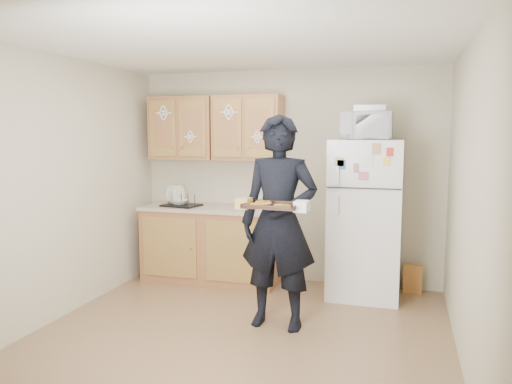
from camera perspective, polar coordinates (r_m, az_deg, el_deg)
floor at (r=4.55m, az=-1.87°, el=-16.12°), size 3.60×3.60×0.00m
ceiling at (r=4.26m, az=-2.01°, el=16.62°), size 3.60×3.60×0.00m
wall_back at (r=5.95m, az=3.58°, el=1.75°), size 3.60×0.04×2.50m
wall_front at (r=2.61m, az=-14.67°, el=-5.04°), size 3.60×0.04×2.50m
wall_left at (r=5.09m, az=-21.53°, el=0.42°), size 0.04×3.60×2.50m
wall_right at (r=4.04m, az=23.07°, el=-1.20°), size 0.04×3.60×2.50m
refrigerator at (r=5.50m, az=12.37°, el=-3.02°), size 0.75×0.70×1.70m
base_cabinet at (r=6.03m, az=-5.12°, el=-6.09°), size 1.60×0.60×0.86m
countertop at (r=5.94m, az=-5.16°, el=-1.86°), size 1.64×0.64×0.04m
upper_cab_left at (r=6.16m, az=-8.27°, el=7.22°), size 0.80×0.33×0.75m
upper_cab_right at (r=5.86m, az=-0.92°, el=7.31°), size 0.80×0.33×0.75m
cereal_box at (r=5.87m, az=17.46°, el=-9.46°), size 0.20×0.07×0.32m
person at (r=4.51m, az=2.64°, el=-3.50°), size 0.73×0.50×1.94m
baking_tray at (r=4.19m, az=1.87°, el=-1.61°), size 0.47×0.35×0.04m
pizza_front_left at (r=4.15m, az=0.17°, el=-1.45°), size 0.15×0.15×0.02m
pizza_front_right at (r=4.08m, az=2.95°, el=-1.59°), size 0.15×0.15×0.02m
pizza_back_left at (r=4.29m, az=0.83°, el=-1.17°), size 0.15×0.15×0.02m
microwave at (r=5.37m, az=12.57°, el=7.39°), size 0.52×0.36×0.29m
foil_pan at (r=5.40m, az=12.96°, el=9.27°), size 0.33×0.23×0.07m
dish_rack at (r=6.01m, az=-8.52°, el=-0.81°), size 0.47×0.38×0.17m
bowl at (r=6.03m, az=-8.79°, el=-1.14°), size 0.25×0.25×0.05m
soap_bottle at (r=5.57m, az=0.98°, el=-1.31°), size 0.09×0.09×0.17m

